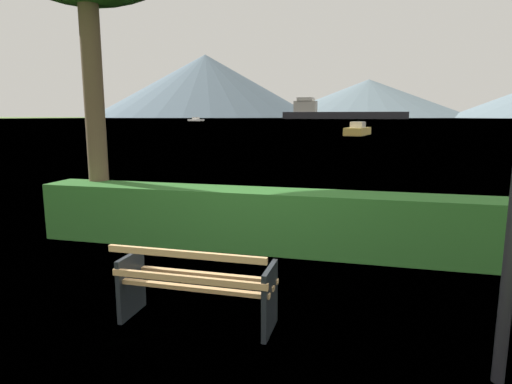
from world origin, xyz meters
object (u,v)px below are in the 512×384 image
object	(u,v)px
park_bench	(196,286)
cargo_ship_large	(335,113)
sailboat_mid	(196,120)
fishing_boat_near	(358,130)

from	to	relation	value
park_bench	cargo_ship_large	size ratio (longest dim) A/B	0.02
park_bench	cargo_ship_large	bearing A→B (deg)	94.00
cargo_ship_large	sailboat_mid	size ratio (longest dim) A/B	11.21
cargo_ship_large	sailboat_mid	distance (m)	156.39
cargo_ship_large	sailboat_mid	xyz separation A→B (m)	(-46.77, -149.19, -3.73)
cargo_ship_large	fishing_boat_near	bearing A→B (deg)	-85.22
park_bench	fishing_boat_near	bearing A→B (deg)	89.38
fishing_boat_near	sailboat_mid	bearing A→B (deg)	119.32
sailboat_mid	cargo_ship_large	bearing A→B (deg)	72.60
fishing_boat_near	sailboat_mid	distance (m)	142.18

